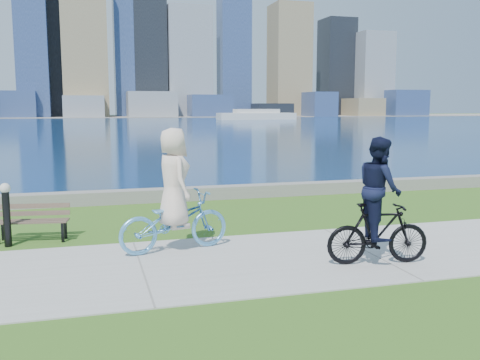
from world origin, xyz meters
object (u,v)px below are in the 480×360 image
object	(u,v)px
bollard_lamp	(6,210)
cyclist_man	(379,211)
cyclist_woman	(174,206)
park_bench	(33,219)

from	to	relation	value
bollard_lamp	cyclist_man	world-z (taller)	cyclist_man
bollard_lamp	cyclist_woman	distance (m)	3.19
bollard_lamp	cyclist_woman	bearing A→B (deg)	-22.01
park_bench	cyclist_woman	xyz separation A→B (m)	(2.54, -1.56, 0.41)
park_bench	bollard_lamp	size ratio (longest dim) A/B	1.17
cyclist_woman	cyclist_man	xyz separation A→B (m)	(3.10, -1.73, 0.07)
cyclist_man	cyclist_woman	bearing A→B (deg)	70.28
cyclist_woman	park_bench	bearing A→B (deg)	46.34
bollard_lamp	cyclist_man	xyz separation A→B (m)	(6.06, -2.93, 0.22)
park_bench	bollard_lamp	bearing A→B (deg)	-130.24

